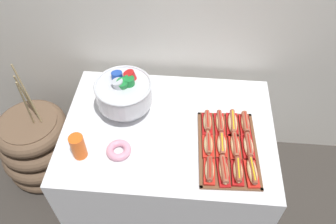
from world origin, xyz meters
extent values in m
plane|color=#38332D|center=(0.00, 0.00, 0.00)|extent=(10.00, 10.00, 0.00)
cube|color=silver|center=(0.00, 0.00, 0.40)|extent=(1.27, 0.92, 0.73)
cylinder|color=black|center=(-0.52, 0.34, 0.02)|extent=(0.05, 0.05, 0.04)
cylinder|color=black|center=(0.52, 0.34, 0.02)|extent=(0.05, 0.05, 0.04)
cylinder|color=brown|center=(-0.99, 0.14, 0.28)|extent=(0.40, 0.40, 0.56)
torus|color=brown|center=(-0.99, 0.14, 0.07)|extent=(0.57, 0.57, 0.13)
torus|color=brown|center=(-0.99, 0.14, 0.21)|extent=(0.59, 0.59, 0.13)
torus|color=brown|center=(-0.99, 0.14, 0.35)|extent=(0.54, 0.54, 0.13)
torus|color=brown|center=(-0.99, 0.14, 0.49)|extent=(0.50, 0.50, 0.13)
cylinder|color=#937F56|center=(-0.93, 0.11, 0.77)|extent=(0.05, 0.05, 0.42)
cylinder|color=#937F56|center=(-0.93, 0.17, 0.80)|extent=(0.08, 0.06, 0.47)
cylinder|color=#937F56|center=(-0.97, 0.21, 0.75)|extent=(0.03, 0.04, 0.37)
cube|color=brown|center=(0.35, -0.13, 0.77)|extent=(0.35, 0.54, 0.01)
cube|color=brown|center=(0.36, -0.38, 0.78)|extent=(0.33, 0.03, 0.01)
cube|color=brown|center=(0.34, 0.13, 0.78)|extent=(0.33, 0.03, 0.01)
cube|color=brown|center=(0.19, -0.14, 0.78)|extent=(0.04, 0.53, 0.01)
cube|color=brown|center=(0.51, -0.12, 0.78)|extent=(0.04, 0.53, 0.01)
cube|color=red|center=(0.24, -0.30, 0.79)|extent=(0.06, 0.16, 0.02)
ellipsoid|color=#E0BC7F|center=(0.24, -0.30, 0.81)|extent=(0.05, 0.15, 0.04)
cylinder|color=brown|center=(0.24, -0.30, 0.82)|extent=(0.03, 0.15, 0.03)
cylinder|color=red|center=(0.24, -0.30, 0.83)|extent=(0.01, 0.12, 0.01)
cube|color=#B21414|center=(0.32, -0.30, 0.79)|extent=(0.08, 0.19, 0.02)
ellipsoid|color=#E0BC7F|center=(0.32, -0.30, 0.81)|extent=(0.06, 0.17, 0.04)
cylinder|color=#A8563D|center=(0.32, -0.30, 0.82)|extent=(0.05, 0.16, 0.03)
cylinder|color=red|center=(0.32, -0.30, 0.83)|extent=(0.02, 0.14, 0.01)
cube|color=#B21414|center=(0.39, -0.29, 0.79)|extent=(0.06, 0.16, 0.02)
ellipsoid|color=#E0BC7F|center=(0.39, -0.29, 0.81)|extent=(0.05, 0.15, 0.04)
cylinder|color=brown|center=(0.39, -0.29, 0.82)|extent=(0.03, 0.14, 0.03)
cylinder|color=yellow|center=(0.39, -0.29, 0.83)|extent=(0.01, 0.12, 0.01)
cube|color=red|center=(0.47, -0.29, 0.79)|extent=(0.08, 0.18, 0.02)
ellipsoid|color=#E0BC7F|center=(0.47, -0.29, 0.81)|extent=(0.07, 0.17, 0.04)
cylinder|color=brown|center=(0.47, -0.29, 0.82)|extent=(0.04, 0.17, 0.03)
cylinder|color=yellow|center=(0.47, -0.29, 0.83)|extent=(0.02, 0.14, 0.01)
cube|color=red|center=(0.24, -0.13, 0.79)|extent=(0.07, 0.16, 0.02)
ellipsoid|color=tan|center=(0.24, -0.13, 0.81)|extent=(0.06, 0.15, 0.04)
cylinder|color=#A8563D|center=(0.24, -0.13, 0.82)|extent=(0.03, 0.14, 0.03)
cylinder|color=red|center=(0.24, -0.13, 0.83)|extent=(0.01, 0.12, 0.01)
cube|color=red|center=(0.31, -0.13, 0.79)|extent=(0.07, 0.16, 0.02)
ellipsoid|color=beige|center=(0.31, -0.13, 0.81)|extent=(0.05, 0.15, 0.04)
cylinder|color=#A8563D|center=(0.31, -0.13, 0.82)|extent=(0.03, 0.15, 0.03)
cylinder|color=yellow|center=(0.31, -0.13, 0.84)|extent=(0.01, 0.12, 0.01)
cube|color=red|center=(0.39, -0.13, 0.79)|extent=(0.07, 0.18, 0.02)
ellipsoid|color=#E0BC7F|center=(0.39, -0.13, 0.81)|extent=(0.06, 0.17, 0.04)
cylinder|color=#A8563D|center=(0.39, -0.13, 0.82)|extent=(0.04, 0.16, 0.03)
cylinder|color=red|center=(0.39, -0.13, 0.83)|extent=(0.01, 0.14, 0.01)
cube|color=#B21414|center=(0.46, -0.12, 0.79)|extent=(0.07, 0.17, 0.02)
ellipsoid|color=beige|center=(0.46, -0.12, 0.81)|extent=(0.06, 0.16, 0.04)
cylinder|color=#9E4C38|center=(0.46, -0.12, 0.82)|extent=(0.04, 0.16, 0.03)
cylinder|color=red|center=(0.46, -0.12, 0.83)|extent=(0.02, 0.13, 0.01)
cube|color=#B21414|center=(0.23, 0.03, 0.79)|extent=(0.07, 0.17, 0.02)
ellipsoid|color=tan|center=(0.23, 0.03, 0.81)|extent=(0.06, 0.16, 0.04)
cylinder|color=#A8563D|center=(0.23, 0.03, 0.82)|extent=(0.04, 0.15, 0.03)
cylinder|color=red|center=(0.23, 0.03, 0.84)|extent=(0.01, 0.12, 0.01)
cube|color=red|center=(0.31, 0.03, 0.79)|extent=(0.07, 0.17, 0.02)
ellipsoid|color=#E0BC7F|center=(0.31, 0.03, 0.81)|extent=(0.06, 0.16, 0.04)
cylinder|color=#9E4C38|center=(0.31, 0.03, 0.82)|extent=(0.04, 0.16, 0.03)
cylinder|color=red|center=(0.31, 0.03, 0.83)|extent=(0.02, 0.14, 0.01)
cube|color=#B21414|center=(0.38, 0.04, 0.79)|extent=(0.07, 0.18, 0.02)
ellipsoid|color=beige|center=(0.38, 0.04, 0.81)|extent=(0.06, 0.17, 0.04)
cylinder|color=#A8563D|center=(0.38, 0.04, 0.82)|extent=(0.03, 0.17, 0.03)
cylinder|color=yellow|center=(0.38, 0.04, 0.84)|extent=(0.01, 0.14, 0.01)
cube|color=red|center=(0.46, 0.04, 0.79)|extent=(0.07, 0.16, 0.02)
ellipsoid|color=#E0BC7F|center=(0.46, 0.04, 0.81)|extent=(0.05, 0.15, 0.04)
cylinder|color=#A8563D|center=(0.46, 0.04, 0.82)|extent=(0.04, 0.15, 0.03)
cylinder|color=red|center=(0.46, 0.04, 0.84)|extent=(0.01, 0.13, 0.01)
cylinder|color=silver|center=(-0.28, 0.12, 0.78)|extent=(0.22, 0.22, 0.02)
cone|color=silver|center=(-0.28, 0.12, 0.82)|extent=(0.08, 0.08, 0.07)
cylinder|color=silver|center=(-0.28, 0.12, 0.92)|extent=(0.33, 0.33, 0.13)
torus|color=silver|center=(-0.28, 0.12, 0.99)|extent=(0.34, 0.34, 0.02)
cylinder|color=#197A33|center=(-0.24, 0.13, 0.97)|extent=(0.09, 0.10, 0.13)
cylinder|color=red|center=(-0.23, 0.18, 0.97)|extent=(0.10, 0.07, 0.14)
cylinder|color=#1E47B2|center=(-0.32, 0.17, 0.97)|extent=(0.07, 0.09, 0.13)
cylinder|color=#B7BCC6|center=(-0.29, 0.11, 0.97)|extent=(0.11, 0.10, 0.14)
cylinder|color=#197A33|center=(-0.28, 0.12, 0.97)|extent=(0.09, 0.12, 0.14)
cylinder|color=#EA5B19|center=(-0.48, -0.24, 0.83)|extent=(0.08, 0.08, 0.11)
cylinder|color=#EA5B19|center=(-0.48, -0.24, 0.85)|extent=(0.08, 0.08, 0.11)
cylinder|color=#EA5B19|center=(-0.48, -0.24, 0.87)|extent=(0.08, 0.08, 0.11)
torus|color=pink|center=(-0.26, -0.20, 0.79)|extent=(0.14, 0.14, 0.04)
camera|label=1|loc=(0.11, -1.27, 2.35)|focal=36.10mm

